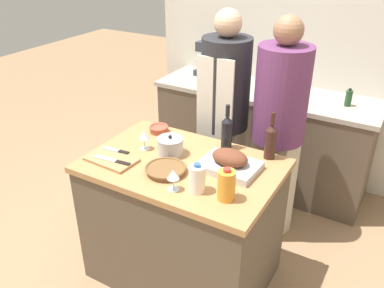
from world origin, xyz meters
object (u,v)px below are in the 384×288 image
object	(u,v)px
condiment_bottle_tall	(349,98)
condiment_bottle_short	(209,75)
cutting_board	(112,159)
person_cook_aproned	(224,112)
knife_chef	(113,160)
person_cook_guest	(278,124)
wine_glass_left	(173,175)
wine_bottle_dark	(227,131)
wine_glass_right	(144,136)
mixing_bowl	(159,129)
knife_paring	(117,151)
wine_bottle_green	(271,140)
wicker_basket	(166,169)
milk_jug	(197,179)
stand_mixer	(205,62)
roasting_pan	(230,162)
juice_jug	(226,185)
stock_pot	(170,146)

from	to	relation	value
condiment_bottle_tall	condiment_bottle_short	bearing A→B (deg)	-176.83
cutting_board	person_cook_aproned	xyz separation A→B (m)	(0.32, 0.96, 0.04)
knife_chef	person_cook_aproned	size ratio (longest dim) A/B	0.15
person_cook_guest	person_cook_aproned	bearing A→B (deg)	-167.59
wine_glass_left	person_cook_guest	xyz separation A→B (m)	(0.24, 1.03, -0.05)
wine_bottle_dark	wine_glass_left	world-z (taller)	wine_bottle_dark
cutting_board	wine_glass_right	xyz separation A→B (m)	(0.09, 0.23, 0.09)
mixing_bowl	condiment_bottle_tall	bearing A→B (deg)	46.56
wine_bottle_dark	condiment_bottle_tall	size ratio (longest dim) A/B	2.07
wine_glass_left	knife_paring	bearing A→B (deg)	162.91
wine_bottle_green	wine_glass_left	distance (m)	0.70
wicker_basket	wine_glass_right	xyz separation A→B (m)	(-0.28, 0.18, 0.08)
milk_jug	stand_mixer	world-z (taller)	stand_mixer
stand_mixer	mixing_bowl	bearing A→B (deg)	-76.37
wicker_basket	stand_mixer	xyz separation A→B (m)	(-0.65, 1.68, 0.14)
mixing_bowl	wine_glass_left	size ratio (longest dim) A/B	1.09
condiment_bottle_short	person_cook_aproned	xyz separation A→B (m)	(0.45, -0.60, -0.05)
person_cook_guest	wine_glass_right	bearing A→B (deg)	-120.25
knife_chef	condiment_bottle_short	size ratio (longest dim) A/B	1.64
milk_jug	person_cook_guest	distance (m)	0.99
mixing_bowl	wine_bottle_dark	bearing A→B (deg)	3.21
knife_paring	knife_chef	bearing A→B (deg)	-59.85
cutting_board	knife_paring	size ratio (longest dim) A/B	1.66
wine_glass_right	wicker_basket	bearing A→B (deg)	-32.20
mixing_bowl	condiment_bottle_short	world-z (taller)	condiment_bottle_short
roasting_pan	person_cook_guest	size ratio (longest dim) A/B	0.21
roasting_pan	wicker_basket	world-z (taller)	roasting_pan
milk_jug	cutting_board	bearing A→B (deg)	178.11
knife_chef	condiment_bottle_tall	bearing A→B (deg)	56.95
person_cook_guest	wine_bottle_dark	bearing A→B (deg)	-102.58
roasting_pan	knife_chef	bearing A→B (deg)	-155.53
wicker_basket	juice_jug	xyz separation A→B (m)	(0.43, -0.06, 0.07)
wine_bottle_green	roasting_pan	bearing A→B (deg)	-121.32
wine_bottle_dark	knife_chef	distance (m)	0.75
wine_glass_right	stand_mixer	world-z (taller)	stand_mixer
milk_jug	wine_glass_left	size ratio (longest dim) A/B	1.36
wine_bottle_dark	wine_glass_left	size ratio (longest dim) A/B	2.38
condiment_bottle_short	person_cook_aproned	bearing A→B (deg)	-53.03
roasting_pan	person_cook_guest	world-z (taller)	person_cook_guest
stock_pot	condiment_bottle_tall	xyz separation A→B (m)	(0.83, 1.36, 0.03)
milk_jug	knife_paring	world-z (taller)	milk_jug
person_cook_guest	stand_mixer	bearing A→B (deg)	155.14
roasting_pan	wine_bottle_dark	bearing A→B (deg)	119.91
stand_mixer	cutting_board	bearing A→B (deg)	-80.99
juice_jug	wicker_basket	bearing A→B (deg)	171.89
wicker_basket	condiment_bottle_short	size ratio (longest dim) A/B	1.58
stock_pot	mixing_bowl	xyz separation A→B (m)	(-0.25, 0.23, -0.03)
wicker_basket	condiment_bottle_short	world-z (taller)	condiment_bottle_short
roasting_pan	condiment_bottle_short	distance (m)	1.52
knife_chef	stand_mixer	distance (m)	1.78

